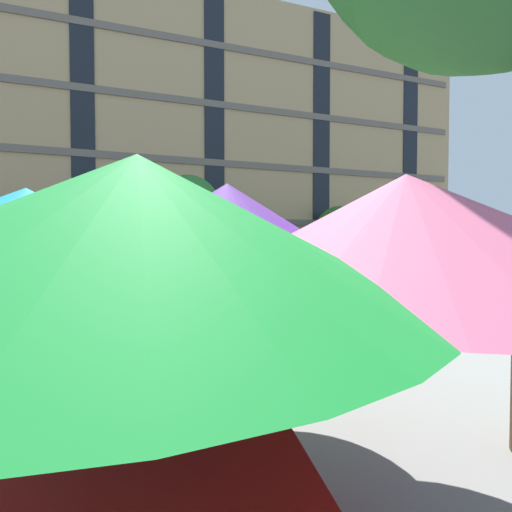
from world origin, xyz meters
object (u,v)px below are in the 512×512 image
street_tree_right (341,229)px  sedan_gray (260,266)px  street_tree_middle (187,206)px  sedan_silver (374,264)px  patio_umbrella (227,236)px  sedan_green (478,262)px  pickup_blue (95,267)px

street_tree_right → sedan_gray: bearing=-151.2°
sedan_gray → street_tree_middle: 4.92m
sedan_silver → patio_umbrella: patio_umbrella is taller
sedan_green → street_tree_right: (-6.34, 3.28, 1.80)m
pickup_blue → sedan_green: size_ratio=1.16×
sedan_silver → street_tree_middle: size_ratio=0.85×
sedan_gray → sedan_silver: (5.74, 0.00, 0.00)m
street_tree_right → patio_umbrella: 19.20m
sedan_green → sedan_gray: bearing=180.0°
sedan_gray → patio_umbrella: patio_umbrella is taller
patio_umbrella → street_tree_right: bearing=56.4°
pickup_blue → patio_umbrella: (1.86, -12.70, 0.87)m
pickup_blue → street_tree_right: size_ratio=1.26×
sedan_silver → patio_umbrella: size_ratio=1.08×
sedan_gray → sedan_green: size_ratio=1.00×
sedan_gray → patio_umbrella: bearing=-110.1°
pickup_blue → sedan_gray: pickup_blue is taller
pickup_blue → patio_umbrella: 12.86m
sedan_silver → sedan_green: size_ratio=1.00×
street_tree_middle → street_tree_right: bearing=1.6°
sedan_gray → street_tree_right: (5.96, 3.28, 1.80)m
street_tree_middle → sedan_silver: bearing=-19.9°
sedan_green → street_tree_middle: bearing=168.5°
pickup_blue → street_tree_middle: (3.83, 3.05, 2.71)m
street_tree_right → sedan_silver: bearing=-93.8°
sedan_green → patio_umbrella: (-16.95, -12.70, 0.95)m
pickup_blue → street_tree_right: (12.47, 3.28, 1.72)m
street_tree_middle → patio_umbrella: 15.97m
sedan_silver → patio_umbrella: bearing=-129.3°
street_tree_middle → street_tree_right: 8.70m
sedan_gray → sedan_green: bearing=0.0°
sedan_green → sedan_silver: bearing=180.0°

